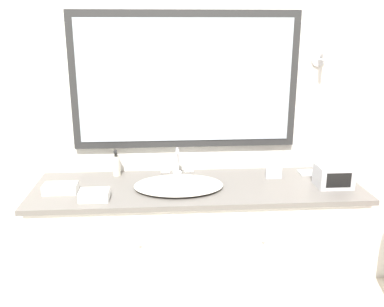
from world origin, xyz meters
TOP-DOWN VIEW (x-y plane):
  - wall_back at (-0.00, 0.65)m, footprint 8.00×0.18m
  - vanity_counter at (0.00, 0.33)m, footprint 1.94×0.60m
  - sink_basin at (-0.11, 0.31)m, footprint 0.52×0.42m
  - soap_bottle at (-0.50, 0.55)m, footprint 0.05×0.05m
  - appliance_box at (0.80, 0.26)m, footprint 0.20×0.16m
  - picture_frame at (0.48, 0.41)m, footprint 0.10×0.01m
  - hand_towel_near_sink at (-0.79, 0.27)m, footprint 0.19×0.10m
  - hand_towel_far_corner at (-0.58, 0.16)m, footprint 0.16×0.11m
  - metal_tray at (0.75, 0.50)m, footprint 0.17×0.10m

SIDE VIEW (x-z plane):
  - vanity_counter at x=0.00m, z-range 0.00..0.88m
  - metal_tray at x=0.75m, z-range 0.88..0.89m
  - sink_basin at x=-0.11m, z-range 0.80..0.99m
  - hand_towel_near_sink at x=-0.79m, z-range 0.88..0.93m
  - hand_towel_far_corner at x=-0.58m, z-range 0.88..0.93m
  - appliance_box at x=0.80m, z-range 0.88..1.01m
  - soap_bottle at x=-0.50m, z-range 0.86..1.03m
  - picture_frame at x=0.48m, z-range 0.88..1.02m
  - wall_back at x=0.00m, z-range 0.01..2.56m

